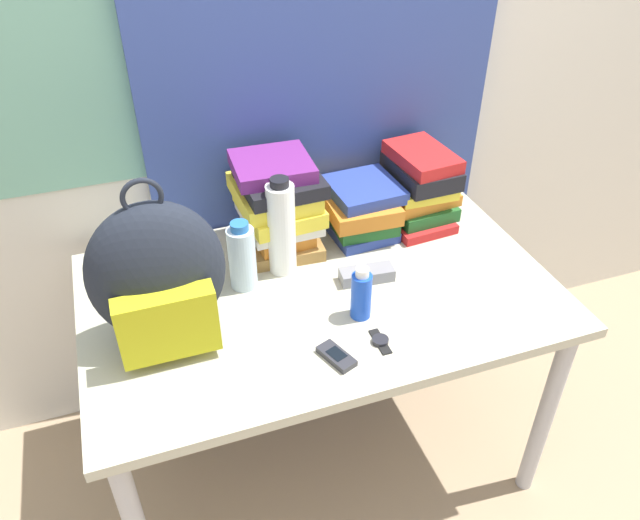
# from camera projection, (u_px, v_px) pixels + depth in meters

# --- Properties ---
(wall_back) EXTENTS (6.00, 0.06, 2.50)m
(wall_back) POSITION_uv_depth(u_px,v_px,m) (262.00, 39.00, 1.75)
(wall_back) COLOR silver
(wall_back) RESTS_ON ground_plane
(curtain_blue) EXTENTS (1.08, 0.04, 2.50)m
(curtain_blue) POSITION_uv_depth(u_px,v_px,m) (323.00, 39.00, 1.75)
(curtain_blue) COLOR #384C93
(curtain_blue) RESTS_ON ground_plane
(desk) EXTENTS (1.28, 0.79, 0.71)m
(desk) POSITION_uv_depth(u_px,v_px,m) (320.00, 312.00, 1.75)
(desk) COLOR #B7B299
(desk) RESTS_ON ground_plane
(backpack) EXTENTS (0.32, 0.22, 0.44)m
(backpack) POSITION_uv_depth(u_px,v_px,m) (158.00, 277.00, 1.45)
(backpack) COLOR #1E232D
(backpack) RESTS_ON desk
(book_stack_left) EXTENTS (0.24, 0.27, 0.28)m
(book_stack_left) POSITION_uv_depth(u_px,v_px,m) (277.00, 203.00, 1.80)
(book_stack_left) COLOR olive
(book_stack_left) RESTS_ON desk
(book_stack_center) EXTENTS (0.23, 0.28, 0.16)m
(book_stack_center) POSITION_uv_depth(u_px,v_px,m) (359.00, 207.00, 1.90)
(book_stack_center) COLOR navy
(book_stack_center) RESTS_ON desk
(book_stack_right) EXTENTS (0.23, 0.28, 0.23)m
(book_stack_right) POSITION_uv_depth(u_px,v_px,m) (418.00, 187.00, 1.94)
(book_stack_right) COLOR red
(book_stack_right) RESTS_ON desk
(water_bottle) EXTENTS (0.07, 0.07, 0.20)m
(water_bottle) POSITION_uv_depth(u_px,v_px,m) (242.00, 257.00, 1.67)
(water_bottle) COLOR silver
(water_bottle) RESTS_ON desk
(sports_bottle) EXTENTS (0.08, 0.08, 0.29)m
(sports_bottle) POSITION_uv_depth(u_px,v_px,m) (281.00, 228.00, 1.70)
(sports_bottle) COLOR white
(sports_bottle) RESTS_ON desk
(sunscreen_bottle) EXTENTS (0.05, 0.05, 0.15)m
(sunscreen_bottle) POSITION_uv_depth(u_px,v_px,m) (361.00, 294.00, 1.58)
(sunscreen_bottle) COLOR blue
(sunscreen_bottle) RESTS_ON desk
(cell_phone) EXTENTS (0.08, 0.11, 0.02)m
(cell_phone) POSITION_uv_depth(u_px,v_px,m) (336.00, 356.00, 1.49)
(cell_phone) COLOR #2D2D33
(cell_phone) RESTS_ON desk
(sunglasses_case) EXTENTS (0.15, 0.07, 0.04)m
(sunglasses_case) POSITION_uv_depth(u_px,v_px,m) (367.00, 275.00, 1.73)
(sunglasses_case) COLOR gray
(sunglasses_case) RESTS_ON desk
(wristwatch) EXTENTS (0.04, 0.09, 0.01)m
(wristwatch) POSITION_uv_depth(u_px,v_px,m) (380.00, 341.00, 1.54)
(wristwatch) COLOR black
(wristwatch) RESTS_ON desk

